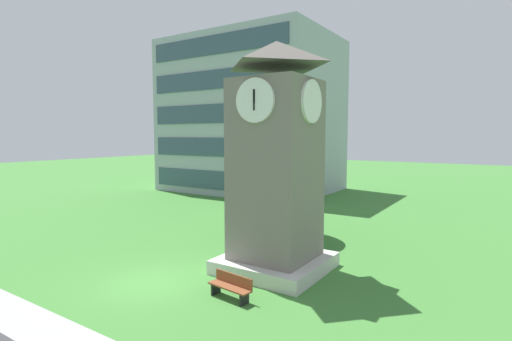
{
  "coord_description": "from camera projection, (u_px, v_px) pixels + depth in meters",
  "views": [
    {
      "loc": [
        11.77,
        -10.36,
        5.93
      ],
      "look_at": [
        1.68,
        5.1,
        4.25
      ],
      "focal_mm": 27.2,
      "sensor_mm": 36.0,
      "label": 1
    }
  ],
  "objects": [
    {
      "name": "ground_plane",
      "position": [
        152.0,
        283.0,
        15.59
      ],
      "size": [
        160.0,
        160.0,
        0.0
      ],
      "primitive_type": "plane",
      "color": "#3D7A33"
    },
    {
      "name": "kerb_strip",
      "position": [
        41.0,
        329.0,
        11.91
      ],
      "size": [
        120.0,
        1.6,
        0.01
      ],
      "primitive_type": "cube",
      "color": "#9E9E99",
      "rests_on": "ground"
    },
    {
      "name": "office_building",
      "position": [
        252.0,
        116.0,
        42.04
      ],
      "size": [
        17.09,
        12.57,
        16.0
      ],
      "color": "#9EA8B2",
      "rests_on": "ground"
    },
    {
      "name": "park_bench",
      "position": [
        231.0,
        286.0,
        14.08
      ],
      "size": [
        1.85,
        0.71,
        0.88
      ],
      "color": "brown",
      "rests_on": "ground"
    },
    {
      "name": "clock_tower",
      "position": [
        276.0,
        171.0,
        16.76
      ],
      "size": [
        4.3,
        4.3,
        9.88
      ],
      "color": "slate",
      "rests_on": "ground"
    },
    {
      "name": "tree_near_tower",
      "position": [
        279.0,
        172.0,
        22.45
      ],
      "size": [
        4.67,
        4.67,
        6.16
      ],
      "color": "#513823",
      "rests_on": "ground"
    }
  ]
}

